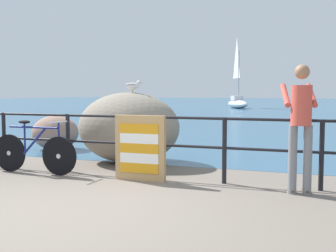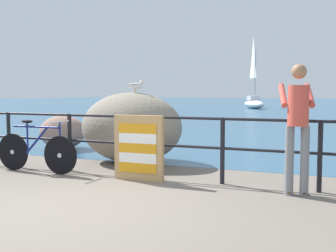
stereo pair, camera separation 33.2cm
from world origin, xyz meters
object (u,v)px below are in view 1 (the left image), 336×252
seagull (133,85)px  sailboat (238,100)px  folded_deckchair_stack (140,148)px  breakwater_boulder_left (55,133)px  bicycle (34,151)px  breakwater_boulder_main (129,128)px  person_at_railing (301,122)px

seagull → sailboat: (-3.45, 28.82, -0.83)m
folded_deckchair_stack → breakwater_boulder_left: size_ratio=0.90×
seagull → sailboat: size_ratio=0.06×
bicycle → folded_deckchair_stack: (1.96, 0.10, 0.13)m
folded_deckchair_stack → breakwater_boulder_main: size_ratio=0.50×
folded_deckchair_stack → breakwater_boulder_left: (-3.42, 2.60, -0.10)m
person_at_railing → seagull: bearing=51.1°
person_at_railing → breakwater_boulder_main: (-3.34, 1.53, -0.29)m
breakwater_boulder_main → seagull: (0.10, 0.01, 0.84)m
breakwater_boulder_main → breakwater_boulder_left: size_ratio=1.80×
breakwater_boulder_main → folded_deckchair_stack: bearing=-58.5°
bicycle → breakwater_boulder_main: (1.04, 1.60, 0.31)m
breakwater_boulder_main → seagull: 0.84m
folded_deckchair_stack → sailboat: bearing=98.0°
breakwater_boulder_main → breakwater_boulder_left: (-2.50, 1.09, -0.28)m
bicycle → sailboat: size_ratio=0.28×
person_at_railing → folded_deckchair_stack: bearing=75.7°
person_at_railing → folded_deckchair_stack: 2.47m
breakwater_boulder_main → seagull: seagull is taller
folded_deckchair_stack → seagull: bearing=118.6°
breakwater_boulder_left → seagull: 3.03m
bicycle → seagull: size_ratio=4.98×
breakwater_boulder_left → folded_deckchair_stack: bearing=-37.2°
breakwater_boulder_left → seagull: bearing=-22.7°
person_at_railing → breakwater_boulder_left: bearing=52.2°
person_at_railing → seagull: size_ratio=5.22×
breakwater_boulder_main → sailboat: sailboat is taller
bicycle → folded_deckchair_stack: 1.97m
seagull → folded_deckchair_stack: bearing=-78.9°
person_at_railing → breakwater_boulder_left: size_ratio=1.55×
breakwater_boulder_left → seagull: size_ratio=3.37×
breakwater_boulder_left → sailboat: 27.74m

